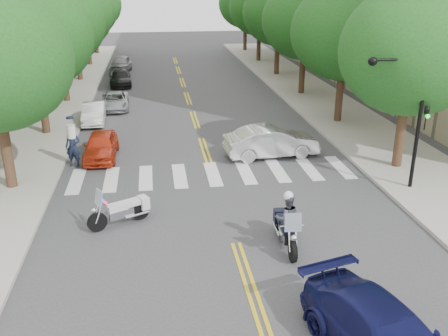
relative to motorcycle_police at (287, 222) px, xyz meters
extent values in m
plane|color=#38383A|center=(-1.67, 0.38, -0.91)|extent=(140.00, 140.00, 0.00)
cube|color=#9E9991|center=(-11.17, 22.38, -0.84)|extent=(5.00, 60.00, 0.15)
cube|color=#9E9991|center=(7.83, 22.38, -0.84)|extent=(5.00, 60.00, 0.15)
cylinder|color=#382316|center=(-10.47, 6.38, 0.75)|extent=(0.44, 0.44, 3.32)
cylinder|color=#382316|center=(-10.47, 14.38, 0.75)|extent=(0.44, 0.44, 3.32)
ellipsoid|color=#1A4D16|center=(-10.47, 14.38, 4.65)|extent=(6.40, 6.40, 5.76)
cylinder|color=#382316|center=(-10.47, 22.38, 0.75)|extent=(0.44, 0.44, 3.32)
ellipsoid|color=#1A4D16|center=(-10.47, 22.38, 4.65)|extent=(6.40, 6.40, 5.76)
cylinder|color=#382316|center=(-10.47, 30.38, 0.75)|extent=(0.44, 0.44, 3.32)
ellipsoid|color=#1A4D16|center=(-10.47, 30.38, 4.65)|extent=(6.40, 6.40, 5.76)
cylinder|color=#382316|center=(-10.47, 38.38, 0.75)|extent=(0.44, 0.44, 3.32)
ellipsoid|color=#1A4D16|center=(-10.47, 38.38, 4.65)|extent=(6.40, 6.40, 5.76)
cylinder|color=#382316|center=(-10.47, 46.38, 0.75)|extent=(0.44, 0.44, 3.32)
ellipsoid|color=#1A4D16|center=(-10.47, 46.38, 4.65)|extent=(6.40, 6.40, 5.76)
cylinder|color=#382316|center=(7.13, 6.38, 0.75)|extent=(0.44, 0.44, 3.32)
ellipsoid|color=#1A4D16|center=(7.13, 6.38, 4.65)|extent=(6.40, 6.40, 5.76)
cylinder|color=#382316|center=(7.13, 14.38, 0.75)|extent=(0.44, 0.44, 3.32)
ellipsoid|color=#1A4D16|center=(7.13, 14.38, 4.65)|extent=(6.40, 6.40, 5.76)
cylinder|color=#382316|center=(7.13, 22.38, 0.75)|extent=(0.44, 0.44, 3.32)
ellipsoid|color=#1A4D16|center=(7.13, 22.38, 4.65)|extent=(6.40, 6.40, 5.76)
cylinder|color=#382316|center=(7.13, 30.38, 0.75)|extent=(0.44, 0.44, 3.32)
ellipsoid|color=#1A4D16|center=(7.13, 30.38, 4.65)|extent=(6.40, 6.40, 5.76)
cylinder|color=#382316|center=(7.13, 38.38, 0.75)|extent=(0.44, 0.44, 3.32)
ellipsoid|color=#1A4D16|center=(7.13, 38.38, 4.65)|extent=(6.40, 6.40, 5.76)
cylinder|color=#382316|center=(7.13, 46.38, 0.75)|extent=(0.44, 0.44, 3.32)
ellipsoid|color=#1A4D16|center=(7.13, 46.38, 4.65)|extent=(6.40, 6.40, 5.76)
cylinder|color=black|center=(6.53, 3.88, 2.09)|extent=(0.16, 0.16, 6.00)
cylinder|color=black|center=(5.33, 3.88, 4.69)|extent=(2.40, 0.10, 0.10)
sphere|color=black|center=(4.23, 3.88, 4.64)|extent=(0.36, 0.36, 0.36)
imported|color=black|center=(6.78, 3.88, 2.29)|extent=(0.16, 0.20, 1.00)
sphere|color=#0CCC26|center=(6.78, 3.73, 2.39)|extent=(0.18, 0.18, 0.18)
cylinder|color=black|center=(-0.04, -1.00, -0.54)|extent=(0.19, 0.76, 0.75)
cylinder|color=black|center=(0.03, 0.77, -0.54)|extent=(0.23, 0.76, 0.75)
cube|color=silver|center=(0.00, -0.06, -0.41)|extent=(0.39, 1.01, 0.35)
cube|color=black|center=(-0.01, -0.17, -0.14)|extent=(0.43, 0.79, 0.24)
cube|color=black|center=(0.02, 0.44, -0.12)|extent=(0.47, 0.63, 0.18)
cube|color=black|center=(0.04, 0.93, -0.25)|extent=(0.50, 0.35, 0.50)
cube|color=#8C99A5|center=(-0.04, -0.85, 0.41)|extent=(0.56, 0.19, 0.60)
cube|color=red|center=(0.11, -0.67, 0.22)|extent=(0.11, 0.11, 0.09)
cube|color=#0C26E5|center=(-0.16, -0.66, 0.22)|extent=(0.11, 0.11, 0.09)
imported|color=#474C56|center=(0.00, -0.06, 0.16)|extent=(0.87, 0.69, 1.74)
sphere|color=silver|center=(0.00, -0.06, 0.98)|extent=(0.33, 0.33, 0.33)
cylinder|color=black|center=(-6.47, 1.97, -0.55)|extent=(0.71, 0.46, 0.72)
cylinder|color=black|center=(-4.95, 2.75, -0.55)|extent=(0.73, 0.50, 0.72)
cube|color=silver|center=(-5.66, 2.38, -0.43)|extent=(1.01, 0.74, 0.34)
cube|color=silver|center=(-5.76, 2.33, -0.17)|extent=(0.84, 0.68, 0.23)
cube|color=silver|center=(-5.23, 2.60, -0.14)|extent=(0.72, 0.65, 0.17)
cube|color=silver|center=(-4.81, 2.82, -0.27)|extent=(0.50, 0.56, 0.48)
cube|color=#8C99A5|center=(-6.34, 2.03, 0.37)|extent=(0.39, 0.55, 0.58)
cube|color=red|center=(-6.12, 2.00, 0.17)|extent=(0.14, 0.14, 0.09)
cube|color=#0C26E5|center=(-6.24, 2.23, 0.17)|extent=(0.14, 0.14, 0.09)
imported|color=#161E32|center=(-8.17, 8.88, 0.08)|extent=(0.81, 0.62, 1.99)
imported|color=silver|center=(1.57, 8.88, -0.13)|extent=(4.89, 2.12, 1.57)
imported|color=red|center=(-6.97, 9.88, -0.25)|extent=(1.65, 3.90, 1.32)
imported|color=white|center=(-7.97, 16.56, -0.29)|extent=(1.46, 3.82, 1.24)
imported|color=gray|center=(-6.87, 19.94, -0.35)|extent=(1.99, 4.09, 1.12)
imported|color=black|center=(-6.90, 27.96, -0.28)|extent=(2.06, 4.45, 1.26)
imported|color=gray|center=(-7.13, 34.27, -0.16)|extent=(2.16, 4.55, 1.50)
camera|label=1|loc=(-4.24, -14.54, 7.75)|focal=40.00mm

